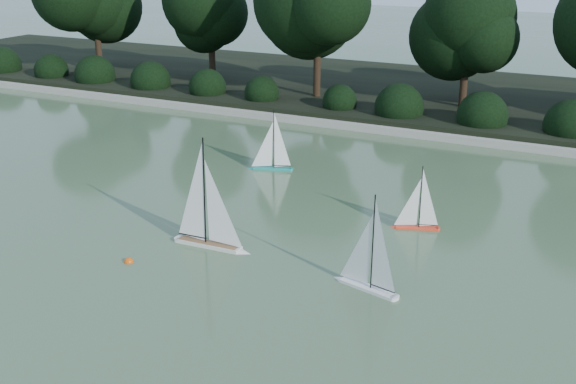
{
  "coord_description": "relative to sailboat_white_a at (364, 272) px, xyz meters",
  "views": [
    {
      "loc": [
        5.13,
        -7.5,
        4.68
      ],
      "look_at": [
        0.28,
        2.37,
        0.7
      ],
      "focal_mm": 45.0,
      "sensor_mm": 36.0,
      "label": 1
    }
  ],
  "objects": [
    {
      "name": "shrub_hedge",
      "position": [
        -2.1,
        8.86,
        0.22
      ],
      "size": [
        29.1,
        1.1,
        1.1
      ],
      "color": "black",
      "rests_on": "ground"
    },
    {
      "name": "sailboat_orange",
      "position": [
        -0.0,
        2.37,
        -0.05
      ],
      "size": [
        0.85,
        0.4,
        1.18
      ],
      "color": "#FE3D21",
      "rests_on": "ground"
    },
    {
      "name": "far_bank",
      "position": [
        -2.1,
        11.96,
        -0.08
      ],
      "size": [
        40.0,
        8.0,
        0.3
      ],
      "primitive_type": "cube",
      "color": "black",
      "rests_on": "ground"
    },
    {
      "name": "sailboat_white_a",
      "position": [
        0.0,
        0.0,
        0.0
      ],
      "size": [
        1.09,
        0.44,
        1.5
      ],
      "color": "white",
      "rests_on": "ground"
    },
    {
      "name": "pond_coping",
      "position": [
        -2.1,
        7.96,
        -0.14
      ],
      "size": [
        40.0,
        0.35,
        0.18
      ],
      "primitive_type": "cube",
      "color": "gray",
      "rests_on": "ground"
    },
    {
      "name": "tree_line",
      "position": [
        -0.87,
        10.39,
        2.41
      ],
      "size": [
        26.31,
        3.93,
        4.39
      ],
      "color": "black",
      "rests_on": "ground"
    },
    {
      "name": "ground",
      "position": [
        -2.1,
        -1.04,
        -0.23
      ],
      "size": [
        80.0,
        80.0,
        0.0
      ],
      "primitive_type": "plane",
      "color": "#3B5332",
      "rests_on": "ground"
    },
    {
      "name": "sailboat_white_b",
      "position": [
        -2.59,
        0.26,
        0.05
      ],
      "size": [
        1.37,
        0.26,
        1.87
      ],
      "color": "silver",
      "rests_on": "ground"
    },
    {
      "name": "sailboat_teal",
      "position": [
        -3.65,
        4.14,
        -0.02
      ],
      "size": [
        0.95,
        0.49,
        1.34
      ],
      "color": "teal",
      "rests_on": "ground"
    },
    {
      "name": "race_buoy",
      "position": [
        -3.45,
        -0.78,
        -0.23
      ],
      "size": [
        0.14,
        0.14,
        0.14
      ],
      "primitive_type": "sphere",
      "color": "#DC4F0B",
      "rests_on": "ground"
    }
  ]
}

